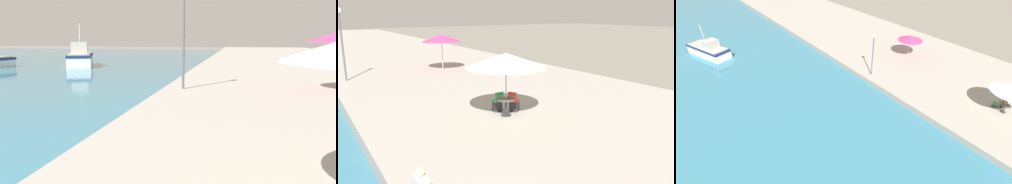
# 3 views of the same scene
# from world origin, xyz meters

# --- Properties ---
(quay_promenade) EXTENTS (16.00, 90.00, 0.61)m
(quay_promenade) POSITION_xyz_m (8.00, 37.00, 0.31)
(quay_promenade) COLOR #A39E93
(quay_promenade) RESTS_ON ground_plane
(fishing_boat_mid) EXTENTS (4.34, 6.83, 4.14)m
(fishing_boat_mid) POSITION_xyz_m (-11.90, 36.87, 0.86)
(fishing_boat_mid) COLOR white
(fishing_boat_mid) RESTS_ON water_basin
(cafe_umbrella_white) EXTENTS (2.95, 2.95, 2.63)m
(cafe_umbrella_white) POSITION_xyz_m (7.75, 20.07, 2.98)
(cafe_umbrella_white) COLOR #B7B7B7
(cafe_umbrella_white) RESTS_ON quay_promenade
(cafe_table) EXTENTS (0.80, 0.80, 0.74)m
(cafe_table) POSITION_xyz_m (5.65, 7.87, 1.14)
(cafe_table) COLOR #333338
(cafe_table) RESTS_ON quay_promenade
(cafe_chair_left) EXTENTS (0.57, 0.55, 0.91)m
(cafe_chair_left) POSITION_xyz_m (6.29, 8.21, 0.94)
(cafe_chair_left) COLOR #2D2D33
(cafe_chair_left) RESTS_ON quay_promenade
(cafe_chair_right) EXTENTS (0.40, 0.43, 0.91)m
(cafe_chair_right) POSITION_xyz_m (5.65, 8.59, 0.94)
(cafe_chair_right) COLOR #2D2D33
(cafe_chair_right) RESTS_ON quay_promenade
(lamppost) EXTENTS (0.36, 0.36, 4.56)m
(lamppost) POSITION_xyz_m (0.94, 19.51, 3.70)
(lamppost) COLOR #565B60
(lamppost) RESTS_ON quay_promenade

